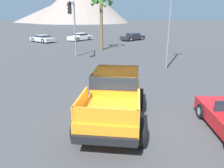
% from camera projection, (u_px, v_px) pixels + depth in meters
% --- Properties ---
extents(ground_plane, '(320.00, 320.00, 0.00)m').
position_uv_depth(ground_plane, '(121.00, 120.00, 8.82)').
color(ground_plane, '#424244').
extents(orange_pickup_truck, '(2.98, 5.18, 1.89)m').
position_uv_depth(orange_pickup_truck, '(115.00, 94.00, 8.67)').
color(orange_pickup_truck, orange).
rests_on(orange_pickup_truck, ground_plane).
extents(parked_car_white, '(4.06, 4.21, 1.18)m').
position_uv_depth(parked_car_white, '(80.00, 37.00, 36.08)').
color(parked_car_white, white).
rests_on(parked_car_white, ground_plane).
extents(parked_car_silver, '(4.37, 4.20, 1.11)m').
position_uv_depth(parked_car_silver, '(42.00, 38.00, 33.72)').
color(parked_car_silver, '#B7BABF').
rests_on(parked_car_silver, ground_plane).
extents(parked_car_dark, '(4.46, 4.04, 1.15)m').
position_uv_depth(parked_car_dark, '(133.00, 37.00, 36.35)').
color(parked_car_dark, '#232328').
rests_on(parked_car_dark, ground_plane).
extents(traffic_light_main, '(0.38, 3.85, 5.34)m').
position_uv_depth(traffic_light_main, '(73.00, 19.00, 19.85)').
color(traffic_light_main, slate).
rests_on(traffic_light_main, ground_plane).
extents(palm_tree_tall, '(2.71, 2.93, 6.49)m').
position_uv_depth(palm_tree_tall, '(102.00, 7.00, 24.93)').
color(palm_tree_tall, brown).
rests_on(palm_tree_tall, ground_plane).
extents(distant_mountain_range, '(66.75, 78.85, 21.08)m').
position_uv_depth(distant_mountain_range, '(75.00, 6.00, 125.44)').
color(distant_mountain_range, gray).
rests_on(distant_mountain_range, ground_plane).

